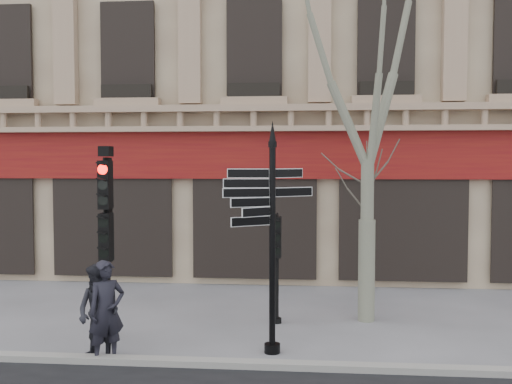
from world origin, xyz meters
TOP-DOWN VIEW (x-y plane):
  - ground at (0.00, 0.00)m, footprint 80.00×80.00m
  - kerb at (0.00, -1.40)m, footprint 80.00×0.25m
  - building at (0.00, 12.48)m, footprint 28.00×15.52m
  - fingerpost at (0.82, -0.61)m, footprint 2.26×2.26m
  - traffic_signal_main at (-2.40, -0.02)m, footprint 0.41×0.30m
  - traffic_signal_secondary at (0.79, 1.28)m, footprint 0.39×0.28m
  - plane_tree at (2.71, 1.63)m, footprint 3.17×3.17m
  - pedestrian_a at (-1.97, -1.30)m, footprint 0.75×0.73m
  - pedestrian_b at (-2.10, -1.30)m, footprint 0.96×0.85m

SIDE VIEW (x-z plane):
  - ground at x=0.00m, z-range 0.00..0.00m
  - kerb at x=0.00m, z-range 0.00..0.12m
  - pedestrian_b at x=-2.10m, z-range 0.00..1.67m
  - pedestrian_a at x=-1.97m, z-range 0.00..1.74m
  - traffic_signal_secondary at x=0.79m, z-range 0.45..2.72m
  - traffic_signal_main at x=-2.40m, z-range 0.49..4.20m
  - fingerpost at x=0.82m, z-range 0.71..4.84m
  - plane_tree at x=2.71m, z-range 1.70..10.11m
  - building at x=0.00m, z-range -0.01..17.99m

